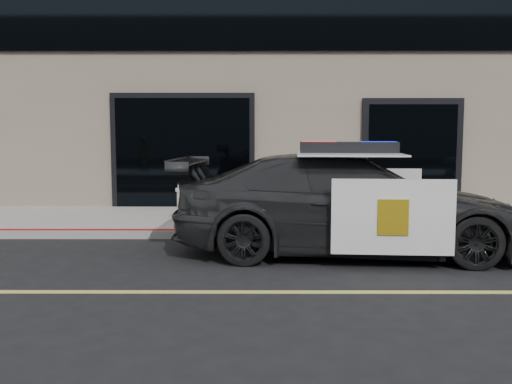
{
  "coord_description": "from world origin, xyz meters",
  "views": [
    {
      "loc": [
        0.8,
        -6.78,
        1.95
      ],
      "look_at": [
        0.77,
        2.2,
        1.0
      ],
      "focal_mm": 40.0,
      "sensor_mm": 36.0,
      "label": 1
    }
  ],
  "objects": [
    {
      "name": "ground",
      "position": [
        0.0,
        0.0,
        0.0
      ],
      "size": [
        120.0,
        120.0,
        0.0
      ],
      "primitive_type": "plane",
      "color": "black",
      "rests_on": "ground"
    },
    {
      "name": "fire_hydrant",
      "position": [
        -0.69,
        4.57,
        0.55
      ],
      "size": [
        0.39,
        0.54,
        0.85
      ],
      "color": "silver",
      "rests_on": "sidewalk_n"
    },
    {
      "name": "sidewalk_n",
      "position": [
        0.0,
        5.25,
        0.07
      ],
      "size": [
        60.0,
        3.5,
        0.15
      ],
      "primitive_type": "cube",
      "color": "gray",
      "rests_on": "ground"
    },
    {
      "name": "police_car",
      "position": [
        2.23,
        2.23,
        0.81
      ],
      "size": [
        3.04,
        5.82,
        1.8
      ],
      "color": "black",
      "rests_on": "ground"
    }
  ]
}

